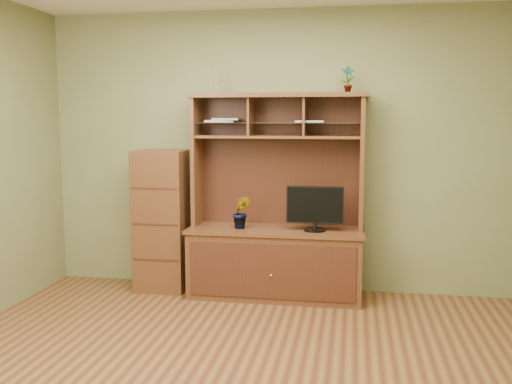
# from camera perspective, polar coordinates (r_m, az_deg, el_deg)

# --- Properties ---
(room) EXTENTS (4.54, 4.04, 2.74)m
(room) POSITION_cam_1_polar(r_m,az_deg,el_deg) (3.58, -2.44, 2.22)
(room) COLOR #522A17
(room) RESTS_ON ground
(media_hutch) EXTENTS (1.66, 0.61, 1.90)m
(media_hutch) POSITION_cam_1_polar(r_m,az_deg,el_deg) (5.39, 2.01, -4.94)
(media_hutch) COLOR #452213
(media_hutch) RESTS_ON room
(monitor) EXTENTS (0.52, 0.20, 0.41)m
(monitor) POSITION_cam_1_polar(r_m,az_deg,el_deg) (5.20, 5.91, -1.56)
(monitor) COLOR black
(monitor) RESTS_ON media_hutch
(orchid_plant) EXTENTS (0.17, 0.14, 0.31)m
(orchid_plant) POSITION_cam_1_polar(r_m,az_deg,el_deg) (5.30, -1.45, -2.04)
(orchid_plant) COLOR #2D561D
(orchid_plant) RESTS_ON media_hutch
(top_plant) EXTENTS (0.14, 0.11, 0.24)m
(top_plant) POSITION_cam_1_polar(r_m,az_deg,el_deg) (5.30, 9.14, 11.07)
(top_plant) COLOR #2A6E26
(top_plant) RESTS_ON media_hutch
(reed_diffuser) EXTENTS (0.05, 0.05, 0.27)m
(reed_diffuser) POSITION_cam_1_polar(r_m,az_deg,el_deg) (5.46, -3.96, 10.90)
(reed_diffuser) COLOR silver
(reed_diffuser) RESTS_ON media_hutch
(magazines) EXTENTS (1.14, 0.24, 0.04)m
(magazines) POSITION_cam_1_polar(r_m,az_deg,el_deg) (5.38, -0.59, 7.15)
(magazines) COLOR #AEAEB3
(magazines) RESTS_ON media_hutch
(side_cabinet) EXTENTS (0.49, 0.45, 1.37)m
(side_cabinet) POSITION_cam_1_polar(r_m,az_deg,el_deg) (5.64, -9.32, -2.80)
(side_cabinet) COLOR #452213
(side_cabinet) RESTS_ON room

